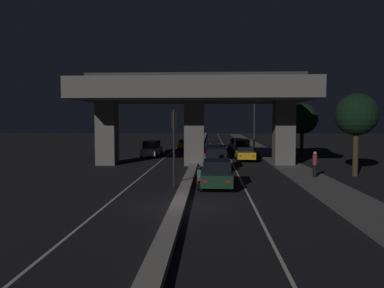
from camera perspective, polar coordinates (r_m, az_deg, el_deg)
ground_plane at (r=18.17m, az=-1.95°, el=-9.50°), size 200.00×200.00×0.00m
lane_line_left_inner at (r=53.03m, az=-2.64°, el=-0.83°), size 0.12×126.00×0.00m
lane_line_right_inner at (r=52.83m, az=5.11°, el=-0.86°), size 0.12×126.00×0.00m
median_divider at (r=52.80m, az=1.23°, el=-0.69°), size 0.67×126.00×0.29m
sidewalk_right at (r=46.35m, az=11.57°, el=-1.48°), size 2.78×126.00×0.12m
elevated_overpass at (r=34.35m, az=0.36°, el=7.22°), size 20.30×11.13×8.48m
traffic_light_left_of_median at (r=22.82m, az=-2.75°, el=1.51°), size 0.30×0.49×4.81m
street_lamp at (r=53.29m, az=9.17°, el=4.10°), size 2.09×0.32×7.79m
car_dark_green_lead at (r=22.92m, az=3.85°, el=-4.52°), size 2.09×4.06×1.71m
car_silver_second at (r=31.31m, az=3.63°, el=-2.16°), size 2.10×4.04×1.86m
car_taxi_yellow_third at (r=38.55m, az=8.04°, el=-1.43°), size 1.92×4.69×1.43m
car_white_fourth at (r=44.42m, az=7.58°, el=-0.44°), size 2.04×4.31×1.92m
car_white_fifth at (r=52.61m, az=6.75°, el=0.04°), size 2.13×4.04×1.64m
car_black_sixth at (r=58.16m, az=3.32°, el=0.28°), size 2.21×4.69×1.43m
car_white_lead_oncoming at (r=42.44m, az=-6.16°, el=-0.71°), size 2.00×4.73×1.82m
car_taxi_yellow_second_oncoming at (r=53.22m, az=-1.13°, el=-0.01°), size 2.14×4.34×1.40m
motorcycle_red_filtering_near at (r=22.59m, az=1.16°, el=-5.35°), size 0.34×1.80×1.40m
motorcycle_white_filtering_mid at (r=30.57m, az=1.99°, el=-2.98°), size 0.33×1.94×1.43m
pedestrian_on_sidewalk at (r=27.76m, az=18.21°, el=-2.93°), size 0.33×0.33×1.81m
roadside_tree_kerbside_near at (r=29.99m, az=23.79°, el=4.08°), size 3.08×3.08×6.11m
roadside_tree_kerbside_mid at (r=44.88m, az=16.45°, el=3.71°), size 3.55×3.55×6.11m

